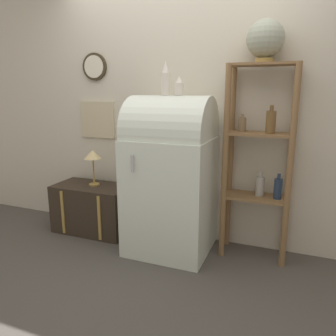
% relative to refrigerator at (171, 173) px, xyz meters
% --- Properties ---
extents(ground_plane, '(12.00, 12.00, 0.00)m').
position_rel_refrigerator_xyz_m(ground_plane, '(0.00, -0.22, -0.74)').
color(ground_plane, '#4C4742').
extents(wall_back, '(7.00, 0.09, 2.70)m').
position_rel_refrigerator_xyz_m(wall_back, '(-0.01, 0.36, 0.61)').
color(wall_back, beige).
rests_on(wall_back, ground_plane).
extents(refrigerator, '(0.74, 0.70, 1.43)m').
position_rel_refrigerator_xyz_m(refrigerator, '(0.00, 0.00, 0.00)').
color(refrigerator, silver).
rests_on(refrigerator, ground_plane).
extents(suitcase_trunk, '(0.80, 0.44, 0.50)m').
position_rel_refrigerator_xyz_m(suitcase_trunk, '(-0.91, 0.08, -0.49)').
color(suitcase_trunk, '#33281E').
rests_on(suitcase_trunk, ground_plane).
extents(shelf_unit, '(0.57, 0.29, 1.69)m').
position_rel_refrigerator_xyz_m(shelf_unit, '(0.75, 0.17, 0.20)').
color(shelf_unit, olive).
rests_on(shelf_unit, ground_plane).
extents(globe, '(0.30, 0.30, 0.34)m').
position_rel_refrigerator_xyz_m(globe, '(0.73, 0.20, 1.13)').
color(globe, '#AD8942').
rests_on(globe, shelf_unit).
extents(vase_left, '(0.08, 0.08, 0.29)m').
position_rel_refrigerator_xyz_m(vase_left, '(-0.05, 0.01, 0.82)').
color(vase_left, silver).
rests_on(vase_left, refrigerator).
extents(vase_center, '(0.07, 0.07, 0.16)m').
position_rel_refrigerator_xyz_m(vase_center, '(0.07, 0.00, 0.77)').
color(vase_center, silver).
rests_on(vase_center, refrigerator).
extents(desk_lamp, '(0.17, 0.17, 0.37)m').
position_rel_refrigerator_xyz_m(desk_lamp, '(-0.90, 0.10, 0.07)').
color(desk_lamp, '#AD8942').
rests_on(desk_lamp, suitcase_trunk).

